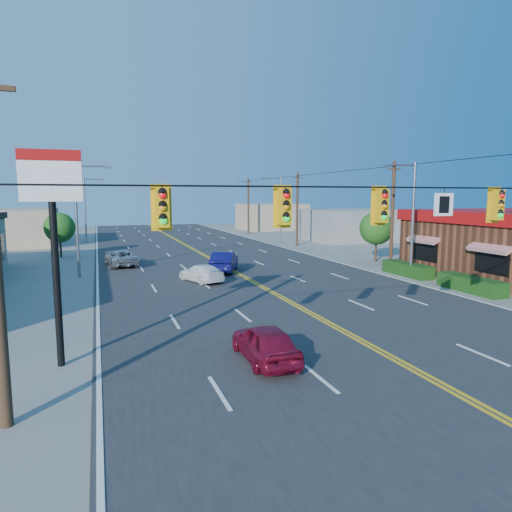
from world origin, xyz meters
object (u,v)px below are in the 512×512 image
object	(u,v)px
pizza_hut_sign	(53,213)
car_blue	(224,262)
car_white	(201,274)
car_magenta	(265,344)
car_silver	(122,259)
signal_span	(410,222)

from	to	relation	value
pizza_hut_sign	car_blue	world-z (taller)	pizza_hut_sign
pizza_hut_sign	car_white	size ratio (longest dim) A/B	1.73
pizza_hut_sign	car_magenta	xyz separation A→B (m)	(6.66, -2.00, -4.53)
pizza_hut_sign	car_white	xyz separation A→B (m)	(7.77, 13.27, -4.61)
car_white	car_silver	bearing A→B (deg)	-81.85
signal_span	pizza_hut_sign	world-z (taller)	signal_span
car_magenta	car_silver	bearing A→B (deg)	-81.36
car_white	car_silver	size ratio (longest dim) A/B	0.85
car_magenta	car_blue	size ratio (longest dim) A/B	0.83
signal_span	car_silver	distance (m)	27.69
pizza_hut_sign	car_white	bearing A→B (deg)	59.66
pizza_hut_sign	car_white	distance (m)	16.05
pizza_hut_sign	car_white	world-z (taller)	pizza_hut_sign
car_magenta	car_silver	xyz separation A→B (m)	(-3.55, 24.23, 0.00)
signal_span	car_silver	world-z (taller)	signal_span
signal_span	car_white	distance (m)	18.07
signal_span	car_silver	size ratio (longest dim) A/B	5.19
signal_span	car_blue	xyz separation A→B (m)	(-0.58, 20.73, -4.13)
car_silver	pizza_hut_sign	bearing A→B (deg)	75.41
signal_span	pizza_hut_sign	xyz separation A→B (m)	(-10.88, 4.00, 0.30)
pizza_hut_sign	car_magenta	size ratio (longest dim) A/B	1.79
car_blue	car_silver	distance (m)	9.06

